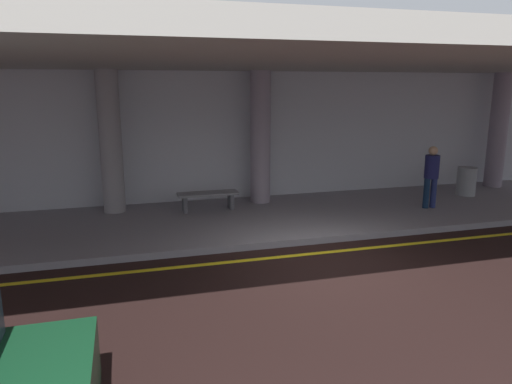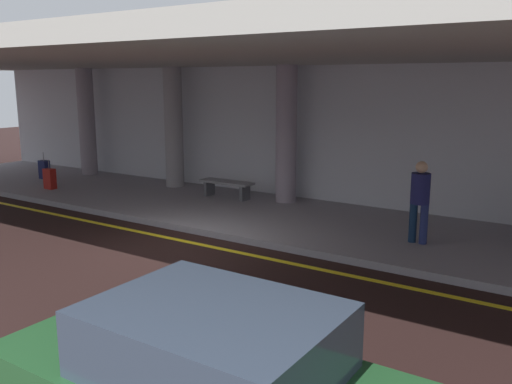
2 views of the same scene
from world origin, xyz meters
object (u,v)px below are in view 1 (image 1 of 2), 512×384
Objects in this scene: support_column_right_mid at (498,131)px; bench_metal at (208,197)px; support_column_left_mid at (111,142)px; traveler_with_luggage at (432,173)px; trash_bin_steel at (466,181)px; support_column_center at (260,138)px.

support_column_right_mid is 9.73m from bench_metal.
support_column_left_mid reaches higher than traveler_with_luggage.
support_column_left_mid is at bearing 175.06° from trash_bin_steel.
support_column_left_mid is 4.00m from support_column_center.
traveler_with_luggage is (8.23, -1.91, -0.86)m from support_column_left_mid.
bench_metal is 7.85m from trash_bin_steel.
support_column_left_mid is at bearing 180.00° from support_column_right_mid.
trash_bin_steel reaches higher than bench_metal.
support_column_center is 4.29× the size of trash_bin_steel.
bench_metal is at bearing -161.57° from support_column_center.
bench_metal is (-5.84, 1.37, -0.61)m from traveler_with_luggage.
traveler_with_luggage is at bearing -13.25° from bench_metal.
trash_bin_steel is at bearing -153.45° from support_column_right_mid.
support_column_center is 1.00× the size of support_column_right_mid.
support_column_center and support_column_right_mid have the same top height.
traveler_with_luggage is at bearing -153.14° from support_column_right_mid.
bench_metal is (-9.61, -0.54, -1.47)m from support_column_right_mid.
bench_metal is 1.88× the size of trash_bin_steel.
trash_bin_steel is at bearing -4.94° from support_column_left_mid.
support_column_center is at bearing -107.52° from traveler_with_luggage.
support_column_right_mid reaches higher than trash_bin_steel.
support_column_left_mid is 2.86m from bench_metal.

